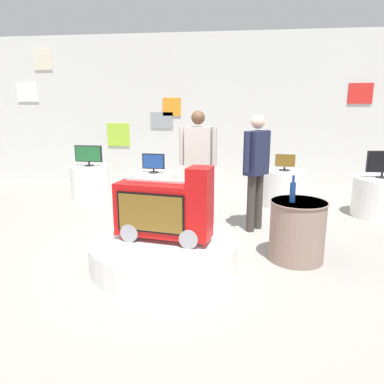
% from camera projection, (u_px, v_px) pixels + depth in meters
% --- Properties ---
extents(ground_plane, '(30.00, 30.00, 0.00)m').
position_uv_depth(ground_plane, '(171.00, 255.00, 4.59)').
color(ground_plane, gray).
extents(back_wall_display, '(11.99, 0.13, 3.39)m').
position_uv_depth(back_wall_display, '(205.00, 111.00, 8.45)').
color(back_wall_display, silver).
rests_on(back_wall_display, ground).
extents(main_display_pedestal, '(1.70, 1.70, 0.31)m').
position_uv_depth(main_display_pedestal, '(164.00, 252.00, 4.27)').
color(main_display_pedestal, white).
rests_on(main_display_pedestal, ground).
extents(novelty_firetruck_tv, '(1.13, 0.52, 0.87)m').
position_uv_depth(novelty_firetruck_tv, '(165.00, 211.00, 4.14)').
color(novelty_firetruck_tv, gray).
rests_on(novelty_firetruck_tv, main_display_pedestal).
extents(display_pedestal_left_rear, '(0.76, 0.76, 0.66)m').
position_uv_depth(display_pedestal_left_rear, '(90.00, 182.00, 7.32)').
color(display_pedestal_left_rear, white).
rests_on(display_pedestal_left_rear, ground).
extents(tv_on_left_rear, '(0.55, 0.19, 0.40)m').
position_uv_depth(tv_on_left_rear, '(88.00, 155.00, 7.19)').
color(tv_on_left_rear, black).
rests_on(tv_on_left_rear, display_pedestal_left_rear).
extents(display_pedestal_center_rear, '(0.81, 0.81, 0.66)m').
position_uv_depth(display_pedestal_center_rear, '(154.00, 191.00, 6.57)').
color(display_pedestal_center_rear, white).
rests_on(display_pedestal_center_rear, ground).
extents(tv_on_center_rear, '(0.40, 0.19, 0.34)m').
position_uv_depth(tv_on_center_rear, '(153.00, 163.00, 6.45)').
color(tv_on_center_rear, black).
rests_on(tv_on_center_rear, display_pedestal_center_rear).
extents(display_pedestal_right_rear, '(0.86, 0.86, 0.66)m').
position_uv_depth(display_pedestal_right_rear, '(379.00, 197.00, 6.13)').
color(display_pedestal_right_rear, white).
rests_on(display_pedestal_right_rear, ground).
extents(tv_on_right_rear, '(0.53, 0.18, 0.44)m').
position_uv_depth(tv_on_right_rear, '(383.00, 163.00, 5.99)').
color(tv_on_right_rear, black).
rests_on(tv_on_right_rear, display_pedestal_right_rear).
extents(display_pedestal_far_right, '(0.78, 0.78, 0.66)m').
position_uv_depth(display_pedestal_far_right, '(283.00, 188.00, 6.80)').
color(display_pedestal_far_right, white).
rests_on(display_pedestal_far_right, ground).
extents(tv_on_far_right, '(0.38, 0.19, 0.31)m').
position_uv_depth(tv_on_far_right, '(285.00, 162.00, 6.68)').
color(tv_on_far_right, black).
rests_on(tv_on_far_right, display_pedestal_far_right).
extents(side_table_round, '(0.67, 0.67, 0.73)m').
position_uv_depth(side_table_round, '(297.00, 230.00, 4.37)').
color(side_table_round, gray).
rests_on(side_table_round, ground).
extents(bottle_on_side_table, '(0.07, 0.07, 0.31)m').
position_uv_depth(bottle_on_side_table, '(293.00, 191.00, 4.23)').
color(bottle_on_side_table, navy).
rests_on(bottle_on_side_table, side_table_round).
extents(shopper_browsing_near_truck, '(0.56, 0.21, 1.74)m').
position_uv_depth(shopper_browsing_near_truck, '(198.00, 160.00, 5.45)').
color(shopper_browsing_near_truck, '#38332D').
rests_on(shopper_browsing_near_truck, ground).
extents(shopper_browsing_rear, '(0.39, 0.47, 1.69)m').
position_uv_depth(shopper_browsing_rear, '(256.00, 164.00, 5.30)').
color(shopper_browsing_rear, '#38332D').
rests_on(shopper_browsing_rear, ground).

